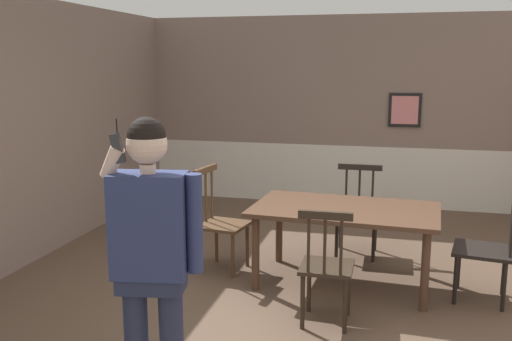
% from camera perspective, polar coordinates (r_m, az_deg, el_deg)
% --- Properties ---
extents(ground_plane, '(8.08, 8.08, 0.00)m').
position_cam_1_polar(ground_plane, '(4.88, 5.48, -13.53)').
color(ground_plane, brown).
extents(room_back_partition, '(5.98, 0.17, 2.67)m').
position_cam_1_polar(room_back_partition, '(8.14, 9.61, 5.51)').
color(room_back_partition, gray).
rests_on(room_back_partition, ground_plane).
extents(dining_table, '(1.71, 1.09, 0.72)m').
position_cam_1_polar(dining_table, '(5.20, 8.95, -4.57)').
color(dining_table, '#4C3323').
rests_on(dining_table, ground_plane).
extents(chair_near_window, '(0.47, 0.47, 0.94)m').
position_cam_1_polar(chair_near_window, '(6.09, 10.18, -4.16)').
color(chair_near_window, black).
rests_on(chair_near_window, ground_plane).
extents(chair_by_doorway, '(0.54, 0.54, 1.04)m').
position_cam_1_polar(chair_by_doorway, '(5.21, 22.32, -7.09)').
color(chair_by_doorway, black).
rests_on(chair_by_doorway, ground_plane).
extents(chair_at_table_head, '(0.49, 0.49, 1.02)m').
position_cam_1_polar(chair_at_table_head, '(5.55, -3.61, -5.17)').
color(chair_at_table_head, '#513823').
rests_on(chair_at_table_head, ground_plane).
extents(chair_opposite_corner, '(0.41, 0.41, 0.94)m').
position_cam_1_polar(chair_opposite_corner, '(4.43, 7.10, -9.63)').
color(chair_opposite_corner, '#2D2319').
rests_on(chair_opposite_corner, ground_plane).
extents(person_figure, '(0.56, 0.29, 1.72)m').
position_cam_1_polar(person_figure, '(3.24, -10.47, -7.52)').
color(person_figure, '#282E49').
rests_on(person_figure, ground_plane).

